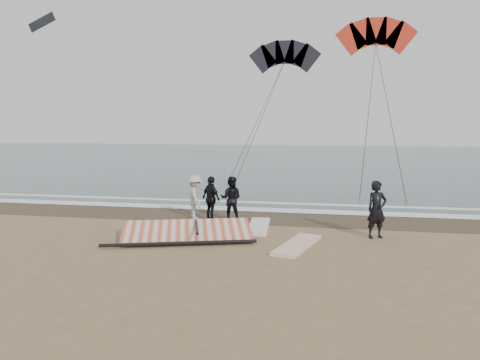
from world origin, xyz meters
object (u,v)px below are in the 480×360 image
(board_cream, at_px, (259,226))
(sail_rig, at_px, (186,233))
(man_main, at_px, (377,209))
(board_white, at_px, (297,245))

(board_cream, relative_size, sail_rig, 0.57)
(man_main, xyz_separation_m, board_white, (-2.35, -1.50, -0.85))
(man_main, distance_m, board_cream, 3.97)
(man_main, bearing_deg, board_white, -173.87)
(board_white, height_order, board_cream, board_cream)
(board_white, xyz_separation_m, board_cream, (-1.47, 2.22, 0.00))
(board_white, distance_m, sail_rig, 3.44)
(man_main, relative_size, board_white, 0.72)
(man_main, relative_size, sail_rig, 0.41)
(man_main, xyz_separation_m, board_cream, (-3.81, 0.71, -0.85))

